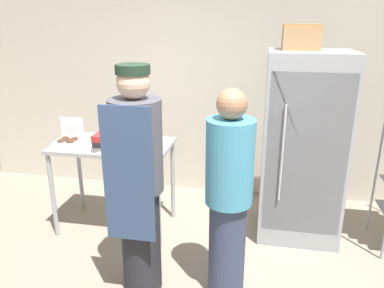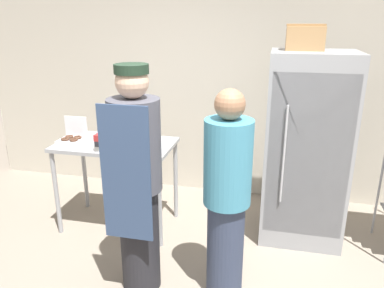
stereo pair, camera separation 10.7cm
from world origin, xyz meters
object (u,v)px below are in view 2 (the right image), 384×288
(refrigerator, at_px, (306,149))
(cardboard_storage_box, at_px, (305,38))
(donut_box, at_px, (72,139))
(blender_pitcher, at_px, (150,132))
(person_customer, at_px, (227,197))
(person_baker, at_px, (137,181))
(binder_stack, at_px, (113,141))

(refrigerator, height_order, cardboard_storage_box, cardboard_storage_box)
(donut_box, relative_size, blender_pitcher, 0.92)
(cardboard_storage_box, distance_m, person_customer, 1.63)
(donut_box, bearing_deg, refrigerator, 9.01)
(person_customer, bearing_deg, person_baker, -174.39)
(refrigerator, xyz_separation_m, binder_stack, (-1.77, -0.39, 0.08))
(person_baker, height_order, person_customer, person_baker)
(cardboard_storage_box, bearing_deg, blender_pitcher, -168.18)
(refrigerator, bearing_deg, binder_stack, -167.59)
(donut_box, relative_size, person_baker, 0.14)
(refrigerator, relative_size, cardboard_storage_box, 5.48)
(donut_box, distance_m, person_customer, 1.74)
(blender_pitcher, bearing_deg, binder_stack, -146.50)
(donut_box, bearing_deg, cardboard_storage_box, 11.90)
(cardboard_storage_box, height_order, person_customer, cardboard_storage_box)
(refrigerator, xyz_separation_m, person_customer, (-0.61, -1.01, -0.07))
(donut_box, distance_m, person_baker, 1.19)
(blender_pitcher, bearing_deg, cardboard_storage_box, 11.82)
(blender_pitcher, relative_size, cardboard_storage_box, 0.84)
(donut_box, bearing_deg, blender_pitcher, 12.04)
(refrigerator, xyz_separation_m, cardboard_storage_box, (-0.10, 0.10, 1.01))
(blender_pitcher, bearing_deg, person_customer, -43.37)
(refrigerator, distance_m, blender_pitcher, 1.49)
(donut_box, bearing_deg, person_baker, -37.69)
(cardboard_storage_box, bearing_deg, person_customer, -114.69)
(person_baker, bearing_deg, binder_stack, 125.90)
(blender_pitcher, distance_m, cardboard_storage_box, 1.66)
(binder_stack, xyz_separation_m, person_customer, (1.16, -0.62, -0.15))
(blender_pitcher, distance_m, person_baker, 0.91)
(blender_pitcher, xyz_separation_m, cardboard_storage_box, (1.38, 0.29, 0.88))
(donut_box, relative_size, person_customer, 0.16)
(donut_box, xyz_separation_m, person_baker, (0.94, -0.73, -0.03))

